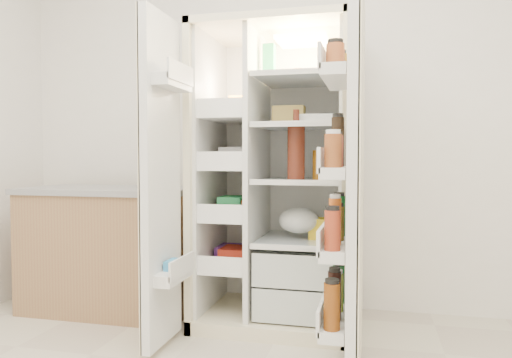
# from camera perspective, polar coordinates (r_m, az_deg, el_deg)

# --- Properties ---
(wall_back) EXTENTS (4.00, 0.02, 2.70)m
(wall_back) POSITION_cam_1_polar(r_m,az_deg,el_deg) (3.34, 4.72, 8.28)
(wall_back) COLOR white
(wall_back) RESTS_ON floor
(refrigerator) EXTENTS (0.92, 0.70, 1.80)m
(refrigerator) POSITION_cam_1_polar(r_m,az_deg,el_deg) (3.01, 2.86, -2.64)
(refrigerator) COLOR beige
(refrigerator) RESTS_ON floor
(freezer_door) EXTENTS (0.15, 0.40, 1.72)m
(freezer_door) POSITION_cam_1_polar(r_m,az_deg,el_deg) (2.58, -11.07, -0.27)
(freezer_door) COLOR silver
(freezer_door) RESTS_ON floor
(fridge_door) EXTENTS (0.17, 0.58, 1.72)m
(fridge_door) POSITION_cam_1_polar(r_m,az_deg,el_deg) (2.25, 11.13, -1.12)
(fridge_door) COLOR silver
(fridge_door) RESTS_ON floor
(kitchen_counter) EXTENTS (1.13, 0.60, 0.82)m
(kitchen_counter) POSITION_cam_1_polar(r_m,az_deg,el_deg) (3.39, -16.62, -7.85)
(kitchen_counter) COLOR olive
(kitchen_counter) RESTS_ON floor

